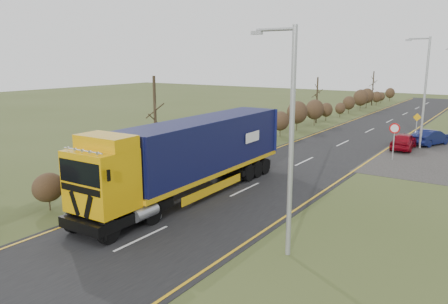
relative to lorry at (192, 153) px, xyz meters
name	(u,v)px	position (x,y,z in m)	size (l,w,h in m)	color
ground	(202,210)	(1.74, -1.56, -2.31)	(160.00, 160.00, 0.00)	#3C481F
road	(292,167)	(1.74, 8.44, -2.30)	(8.00, 120.00, 0.02)	black
layby	(426,152)	(8.24, 18.44, -2.30)	(6.00, 18.00, 0.02)	#2B2926
lane_markings	(290,168)	(1.74, 8.13, -2.28)	(7.52, 116.00, 0.01)	gold
hedgerow	(200,139)	(-4.26, 6.33, -0.69)	(2.24, 102.04, 6.05)	#301E15
lorry	(192,153)	(0.00, 0.00, 0.00)	(2.85, 14.65, 4.07)	black
car_red_hatchback	(404,141)	(6.54, 18.65, -1.63)	(1.60, 3.97, 1.35)	maroon
car_blue_sedan	(431,137)	(8.04, 21.83, -1.66)	(1.37, 3.93, 1.29)	#0A1037
streetlight_near	(289,134)	(7.13, -3.58, 2.18)	(1.75, 0.18, 8.19)	#9D9FA2
streetlight_mid	(424,88)	(7.44, 19.93, 2.48)	(1.86, 0.18, 8.71)	#9D9FA2
speed_sign	(394,134)	(6.71, 14.41, -0.43)	(0.73, 0.10, 2.64)	#9D9FA2
warning_board	(417,121)	(5.94, 26.90, -1.09)	(0.76, 0.11, 1.99)	#9D9FA2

